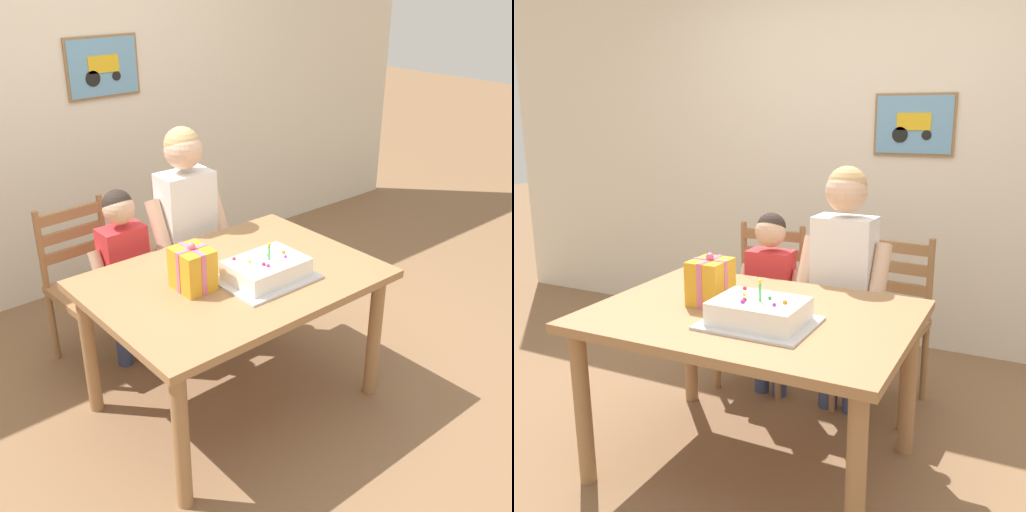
# 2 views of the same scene
# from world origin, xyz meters

# --- Properties ---
(ground_plane) EXTENTS (20.00, 20.00, 0.00)m
(ground_plane) POSITION_xyz_m (0.00, 0.00, 0.00)
(ground_plane) COLOR #846042
(back_wall) EXTENTS (6.40, 0.11, 2.60)m
(back_wall) POSITION_xyz_m (0.00, 1.76, 1.30)
(back_wall) COLOR silver
(back_wall) RESTS_ON ground
(dining_table) EXTENTS (1.35, 0.98, 0.74)m
(dining_table) POSITION_xyz_m (0.00, 0.00, 0.64)
(dining_table) COLOR #9E7047
(dining_table) RESTS_ON ground
(birthday_cake) EXTENTS (0.44, 0.34, 0.19)m
(birthday_cake) POSITION_xyz_m (0.10, -0.13, 0.79)
(birthday_cake) COLOR silver
(birthday_cake) RESTS_ON dining_table
(gift_box_red_large) EXTENTS (0.16, 0.19, 0.23)m
(gift_box_red_large) POSITION_xyz_m (-0.22, 0.02, 0.84)
(gift_box_red_large) COLOR gold
(gift_box_red_large) RESTS_ON dining_table
(chair_left) EXTENTS (0.44, 0.44, 0.92)m
(chair_left) POSITION_xyz_m (-0.36, 0.84, 0.47)
(chair_left) COLOR #996B42
(chair_left) RESTS_ON ground
(chair_right) EXTENTS (0.46, 0.46, 0.92)m
(chair_right) POSITION_xyz_m (0.37, 0.84, 0.47)
(chair_right) COLOR #996B42
(chair_right) RESTS_ON ground
(child_older) EXTENTS (0.47, 0.27, 1.31)m
(child_older) POSITION_xyz_m (0.18, 0.67, 0.80)
(child_older) COLOR #38426B
(child_older) RESTS_ON ground
(child_younger) EXTENTS (0.38, 0.22, 1.05)m
(child_younger) POSITION_xyz_m (-0.23, 0.67, 0.63)
(child_younger) COLOR #38426B
(child_younger) RESTS_ON ground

